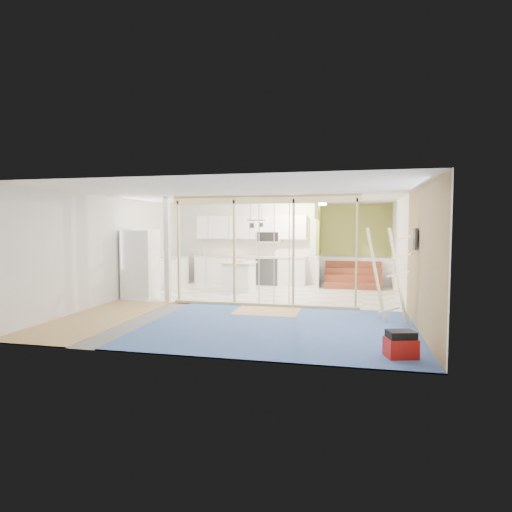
% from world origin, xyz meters
% --- Properties ---
extents(room, '(7.01, 8.01, 2.61)m').
position_xyz_m(room, '(0.00, 0.00, 1.30)').
color(room, slate).
rests_on(room, ground).
extents(floor_overlays, '(7.00, 8.00, 0.03)m').
position_xyz_m(floor_overlays, '(0.07, 0.06, 0.01)').
color(floor_overlays, silver).
rests_on(floor_overlays, room).
extents(stud_frame, '(4.66, 0.14, 2.60)m').
position_xyz_m(stud_frame, '(-0.27, -0.00, 1.61)').
color(stud_frame, '#DFC488').
rests_on(stud_frame, room).
extents(base_cabinets, '(4.45, 2.24, 0.93)m').
position_xyz_m(base_cabinets, '(-1.61, 3.36, 0.47)').
color(base_cabinets, white).
rests_on(base_cabinets, room).
extents(upper_cabinets, '(3.60, 0.41, 0.85)m').
position_xyz_m(upper_cabinets, '(-0.84, 3.82, 1.82)').
color(upper_cabinets, white).
rests_on(upper_cabinets, room).
extents(green_partition, '(2.25, 1.51, 2.60)m').
position_xyz_m(green_partition, '(2.04, 3.66, 0.94)').
color(green_partition, olive).
rests_on(green_partition, room).
extents(pot_rack, '(0.52, 0.52, 0.72)m').
position_xyz_m(pot_rack, '(-0.31, 1.89, 2.00)').
color(pot_rack, black).
rests_on(pot_rack, room).
extents(sheathing_panel, '(0.02, 4.00, 2.60)m').
position_xyz_m(sheathing_panel, '(3.48, -2.00, 1.30)').
color(sheathing_panel, tan).
rests_on(sheathing_panel, room).
extents(electrical_panel, '(0.04, 0.30, 0.40)m').
position_xyz_m(electrical_panel, '(3.43, -1.40, 1.65)').
color(electrical_panel, '#36363B').
rests_on(electrical_panel, room).
extents(ceiling_light, '(0.32, 0.32, 0.08)m').
position_xyz_m(ceiling_light, '(1.40, 3.00, 2.54)').
color(ceiling_light, '#FFEABF').
rests_on(ceiling_light, room).
extents(fridge, '(0.80, 0.77, 1.79)m').
position_xyz_m(fridge, '(-3.05, 0.45, 0.89)').
color(fridge, white).
rests_on(fridge, room).
extents(island, '(0.91, 0.91, 0.85)m').
position_xyz_m(island, '(-0.86, 2.17, 0.42)').
color(island, white).
rests_on(island, room).
extents(bowl, '(0.25, 0.25, 0.06)m').
position_xyz_m(bowl, '(-0.82, 2.20, 0.88)').
color(bowl, white).
rests_on(bowl, island).
extents(soap_bottle_a, '(0.13, 0.13, 0.31)m').
position_xyz_m(soap_bottle_a, '(-2.50, 3.76, 1.08)').
color(soap_bottle_a, '#A5A8B8').
rests_on(soap_bottle_a, base_cabinets).
extents(soap_bottle_b, '(0.12, 0.13, 0.21)m').
position_xyz_m(soap_bottle_b, '(-0.02, 3.62, 1.04)').
color(soap_bottle_b, white).
rests_on(soap_bottle_b, base_cabinets).
extents(toolbox, '(0.50, 0.43, 0.40)m').
position_xyz_m(toolbox, '(3.00, -3.40, 0.19)').
color(toolbox, '#A1140E').
rests_on(toolbox, room).
extents(ladder, '(0.98, 0.18, 1.84)m').
position_xyz_m(ladder, '(3.02, -1.10, 0.94)').
color(ladder, beige).
rests_on(ladder, room).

